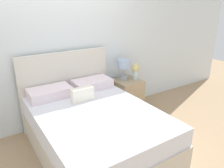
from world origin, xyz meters
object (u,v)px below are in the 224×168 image
object	(u,v)px
table_lamp	(124,65)
flower_vase	(135,70)
bed	(93,127)
nightstand	(128,95)

from	to	relation	value
table_lamp	flower_vase	xyz separation A→B (m)	(0.20, -0.08, -0.10)
bed	table_lamp	distance (m)	1.37
nightstand	table_lamp	distance (m)	0.56
nightstand	bed	bearing A→B (deg)	-148.30
nightstand	table_lamp	world-z (taller)	table_lamp
nightstand	flower_vase	distance (m)	0.48
table_lamp	flower_vase	bearing A→B (deg)	-22.44
bed	flower_vase	bearing A→B (deg)	28.15
table_lamp	flower_vase	distance (m)	0.23
bed	flower_vase	distance (m)	1.45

